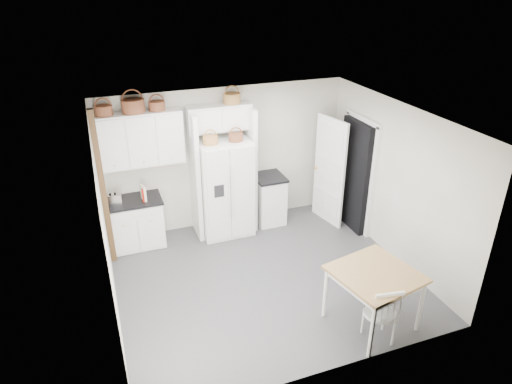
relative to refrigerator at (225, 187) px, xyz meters
name	(u,v)px	position (x,y,z in m)	size (l,w,h in m)	color
floor	(265,278)	(0.15, -1.62, -0.89)	(4.50, 4.50, 0.00)	#3F3E42
ceiling	(266,119)	(0.15, -1.62, 1.71)	(4.50, 4.50, 0.00)	white
wall_back	(226,158)	(0.15, 0.38, 0.41)	(4.50, 4.50, 0.00)	#AFAA91
wall_left	(106,233)	(-2.10, -1.62, 0.41)	(4.00, 4.00, 0.00)	#AFAA91
wall_right	(395,183)	(2.40, -1.62, 0.41)	(4.00, 4.00, 0.00)	#AFAA91
refrigerator	(225,187)	(0.00, 0.00, 0.00)	(0.92, 0.74, 1.78)	silver
base_cab_left	(136,223)	(-1.61, 0.08, -0.46)	(0.92, 0.58, 0.85)	white
base_cab_right	(269,200)	(0.89, 0.08, -0.44)	(0.51, 0.62, 0.90)	white
dining_table	(372,298)	(1.14, -3.07, -0.47)	(1.01, 1.01, 0.84)	brown
windsor_chair	(380,313)	(1.05, -3.37, -0.46)	(0.42, 0.38, 0.86)	white
counter_left	(133,201)	(-1.61, 0.08, -0.02)	(0.95, 0.62, 0.04)	black
counter_right	(269,177)	(0.89, 0.08, 0.04)	(0.55, 0.66, 0.04)	black
toaster	(113,200)	(-1.91, 0.00, 0.10)	(0.28, 0.16, 0.20)	silver
cookbook_red	(144,194)	(-1.42, 0.00, 0.11)	(0.03, 0.16, 0.23)	#A71509
cookbook_cream	(143,193)	(-1.42, 0.00, 0.13)	(0.04, 0.18, 0.27)	beige
basket_upper_a	(103,111)	(-1.86, 0.21, 1.54)	(0.28, 0.28, 0.16)	brown
basket_upper_b	(133,106)	(-1.40, 0.21, 1.57)	(0.36, 0.36, 0.21)	brown
basket_upper_c	(157,106)	(-1.03, 0.21, 1.54)	(0.26, 0.26, 0.15)	brown
basket_bridge_b	(232,98)	(0.24, 0.21, 1.55)	(0.30, 0.30, 0.17)	olive
basket_fridge_a	(210,140)	(-0.25, -0.10, 0.96)	(0.26, 0.26, 0.14)	olive
basket_fridge_b	(236,137)	(0.20, -0.10, 0.95)	(0.25, 0.25, 0.13)	brown
upper_cabinet	(140,139)	(-1.35, 0.21, 1.01)	(1.40, 0.34, 0.90)	white
bridge_cabinet	(219,117)	(0.00, 0.21, 1.24)	(1.12, 0.34, 0.45)	white
fridge_panel_left	(195,177)	(-0.51, 0.08, 0.26)	(0.08, 0.60, 2.30)	white
fridge_panel_right	(250,169)	(0.51, 0.08, 0.26)	(0.08, 0.60, 2.30)	white
trim_post	(103,190)	(-2.05, -0.27, 0.41)	(0.09, 0.09, 2.60)	black
doorway_void	(356,176)	(2.31, -0.62, 0.14)	(0.18, 0.85, 2.05)	black
door_slab	(329,172)	(1.95, -0.29, 0.14)	(0.80, 0.04, 2.05)	white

